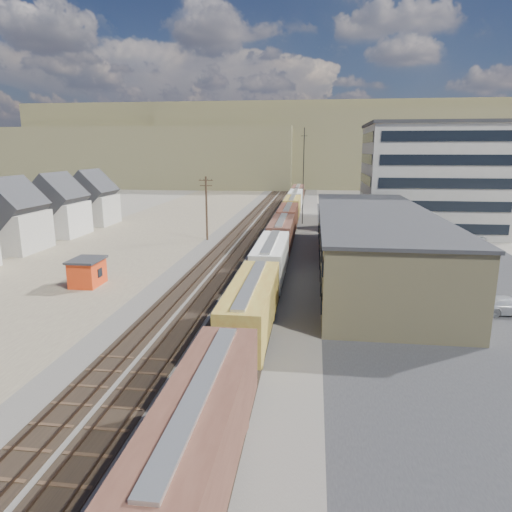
# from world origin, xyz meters

# --- Properties ---
(ground) EXTENTS (300.00, 300.00, 0.00)m
(ground) POSITION_xyz_m (0.00, 0.00, 0.00)
(ground) COLOR #6B6356
(ground) RESTS_ON ground
(ballast_bed) EXTENTS (18.00, 200.00, 0.06)m
(ballast_bed) POSITION_xyz_m (0.00, 50.00, 0.03)
(ballast_bed) COLOR #4C4742
(ballast_bed) RESTS_ON ground
(dirt_yard) EXTENTS (24.00, 180.00, 0.03)m
(dirt_yard) POSITION_xyz_m (-20.00, 40.00, 0.01)
(dirt_yard) COLOR brown
(dirt_yard) RESTS_ON ground
(asphalt_lot) EXTENTS (26.00, 120.00, 0.04)m
(asphalt_lot) POSITION_xyz_m (22.00, 35.00, 0.02)
(asphalt_lot) COLOR #232326
(asphalt_lot) RESTS_ON ground
(rail_tracks) EXTENTS (11.40, 200.00, 0.24)m
(rail_tracks) POSITION_xyz_m (-0.55, 50.00, 0.11)
(rail_tracks) COLOR black
(rail_tracks) RESTS_ON ground
(freight_train) EXTENTS (3.00, 119.74, 4.46)m
(freight_train) POSITION_xyz_m (3.80, 41.94, 2.79)
(freight_train) COLOR black
(freight_train) RESTS_ON ground
(warehouse) EXTENTS (12.40, 40.40, 7.25)m
(warehouse) POSITION_xyz_m (14.98, 25.00, 3.65)
(warehouse) COLOR tan
(warehouse) RESTS_ON ground
(office_tower) EXTENTS (22.60, 18.60, 18.45)m
(office_tower) POSITION_xyz_m (27.95, 54.95, 9.26)
(office_tower) COLOR #9E998E
(office_tower) RESTS_ON ground
(utility_pole_north) EXTENTS (2.20, 0.32, 10.00)m
(utility_pole_north) POSITION_xyz_m (-8.50, 42.00, 5.30)
(utility_pole_north) COLOR #382619
(utility_pole_north) RESTS_ON ground
(radio_mast) EXTENTS (1.20, 0.16, 18.00)m
(radio_mast) POSITION_xyz_m (6.00, 60.00, 9.12)
(radio_mast) COLOR black
(radio_mast) RESTS_ON ground
(hills_north) EXTENTS (265.00, 80.00, 32.00)m
(hills_north) POSITION_xyz_m (0.17, 167.92, 14.10)
(hills_north) COLOR #6F6442
(hills_north) RESTS_ON ground
(maintenance_shed) EXTENTS (3.11, 4.00, 2.90)m
(maintenance_shed) POSITION_xyz_m (-15.32, 16.24, 1.48)
(maintenance_shed) COLOR red
(maintenance_shed) RESTS_ON ground
(parked_car_silver) EXTENTS (5.41, 2.63, 1.52)m
(parked_car_silver) POSITION_xyz_m (25.18, 12.66, 0.76)
(parked_car_silver) COLOR #AFB1B7
(parked_car_silver) RESTS_ON ground
(parked_car_blue) EXTENTS (4.97, 6.21, 1.57)m
(parked_car_blue) POSITION_xyz_m (25.71, 43.40, 0.78)
(parked_car_blue) COLOR navy
(parked_car_blue) RESTS_ON ground
(parked_car_far) EXTENTS (2.93, 4.92, 1.57)m
(parked_car_far) POSITION_xyz_m (34.00, 48.05, 0.78)
(parked_car_far) COLOR silver
(parked_car_far) RESTS_ON ground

